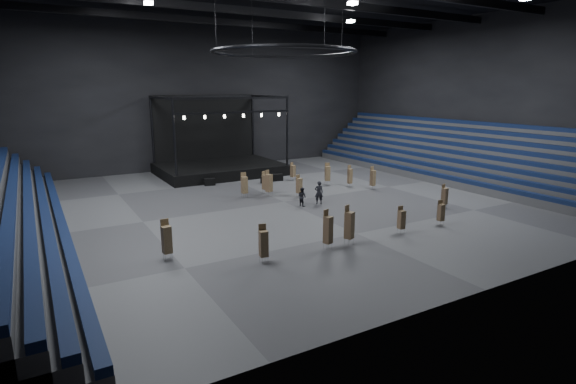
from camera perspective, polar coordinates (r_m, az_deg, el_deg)
floor at (r=40.66m, az=-0.50°, el=-1.25°), size 50.00×50.00×0.00m
wall_back at (r=58.59m, az=-10.91°, el=11.83°), size 50.00×0.20×18.00m
wall_front at (r=23.52m, az=25.90°, el=9.16°), size 50.00×0.20×18.00m
wall_right at (r=56.09m, az=22.75°, el=11.02°), size 0.20×42.00×18.00m
bleachers_right at (r=55.10m, az=20.77°, el=3.55°), size 7.20×40.00×6.40m
stage at (r=54.80m, az=-8.92°, el=3.90°), size 14.00×10.00×9.20m
truss_ring at (r=39.49m, az=-0.54°, el=17.35°), size 12.30×12.30×5.15m
flight_case_left at (r=48.10m, az=-9.91°, el=1.27°), size 1.20×0.75×0.74m
flight_case_mid at (r=48.65m, az=-2.80°, el=1.58°), size 1.17×0.68×0.74m
flight_case_right at (r=49.77m, az=-1.33°, el=1.87°), size 1.20×0.72×0.75m
chair_stack_0 at (r=42.10m, az=-5.57°, el=0.96°), size 0.58×0.58×2.39m
chair_stack_1 at (r=43.81m, az=-2.95°, el=1.32°), size 0.60×0.60×2.16m
chair_stack_2 at (r=46.30m, az=10.71°, el=1.82°), size 0.44×0.44×2.33m
chair_stack_3 at (r=49.98m, az=0.62°, el=2.72°), size 0.55×0.55×1.99m
chair_stack_4 at (r=29.66m, az=7.78°, el=-4.11°), size 0.67×0.67×2.66m
chair_stack_5 at (r=40.51m, az=19.25°, el=-0.46°), size 0.46×0.46×2.10m
chair_stack_6 at (r=42.26m, az=1.42°, el=0.86°), size 0.52×0.52×2.11m
chair_stack_7 at (r=47.09m, az=7.87°, el=2.06°), size 0.44×0.44×2.26m
chair_stack_8 at (r=42.61m, az=-2.44°, el=1.21°), size 0.67×0.67×2.49m
chair_stack_9 at (r=27.82m, az=-15.16°, el=-5.77°), size 0.55×0.55×2.51m
chair_stack_10 at (r=28.70m, az=5.09°, el=-4.72°), size 0.59×0.59×2.59m
chair_stack_11 at (r=32.68m, az=14.20°, el=-3.36°), size 0.47×0.47×1.98m
chair_stack_12 at (r=47.73m, az=5.04°, el=2.40°), size 0.69×0.69×2.35m
chair_stack_13 at (r=26.49m, az=-3.14°, el=-6.48°), size 0.54×0.54×2.34m
chair_stack_14 at (r=35.52m, az=18.85°, el=-2.42°), size 0.45×0.45×1.90m
man_center at (r=39.78m, az=3.95°, el=-0.07°), size 0.89×0.75×2.06m
crew_member at (r=39.05m, az=1.80°, el=-0.61°), size 0.78×0.92×1.65m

